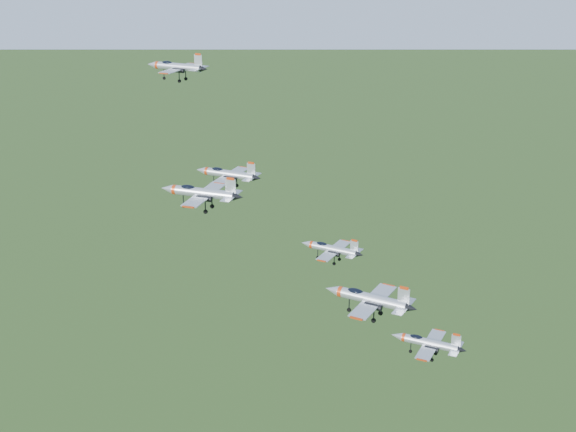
# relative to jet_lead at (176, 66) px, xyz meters

# --- Properties ---
(jet_lead) EXTENTS (10.93, 9.12, 2.92)m
(jet_lead) POSITION_rel_jet_lead_xyz_m (0.00, 0.00, 0.00)
(jet_lead) COLOR #B2B7BF
(jet_left_high) EXTENTS (10.56, 8.80, 2.82)m
(jet_left_high) POSITION_rel_jet_lead_xyz_m (12.59, -12.34, -12.67)
(jet_left_high) COLOR #B2B7BF
(jet_right_high) EXTENTS (11.03, 9.10, 2.95)m
(jet_right_high) POSITION_rel_jet_lead_xyz_m (15.45, -29.68, -9.43)
(jet_right_high) COLOR #B2B7BF
(jet_left_low) EXTENTS (10.39, 8.76, 2.79)m
(jet_left_low) POSITION_rel_jet_lead_xyz_m (26.85, -6.51, -25.17)
(jet_left_low) COLOR #B2B7BF
(jet_right_low) EXTENTS (12.21, 10.30, 3.29)m
(jet_right_low) POSITION_rel_jet_lead_xyz_m (36.50, -27.89, -21.85)
(jet_right_low) COLOR #B2B7BF
(jet_trail) EXTENTS (10.41, 8.71, 2.79)m
(jet_trail) POSITION_rel_jet_lead_xyz_m (43.37, -20.34, -31.17)
(jet_trail) COLOR #B2B7BF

